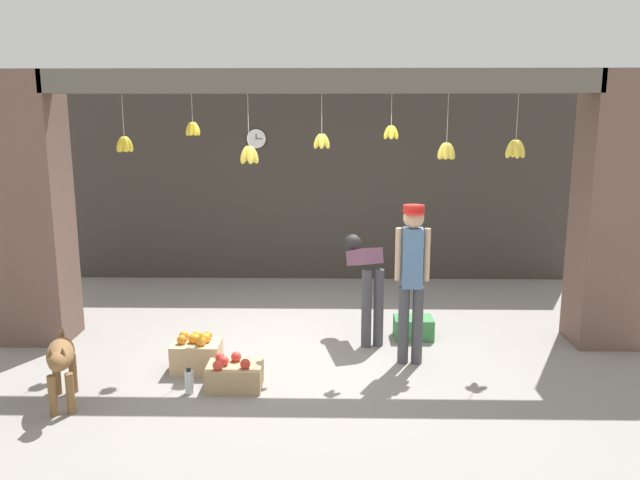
% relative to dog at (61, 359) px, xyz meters
% --- Properties ---
extents(ground_plane, '(60.00, 60.00, 0.00)m').
position_rel_dog_xyz_m(ground_plane, '(2.20, 1.35, -0.42)').
color(ground_plane, gray).
extents(shop_back_wall, '(7.58, 0.12, 2.95)m').
position_rel_dog_xyz_m(shop_back_wall, '(2.20, 4.41, 1.05)').
color(shop_back_wall, '#38332D').
rests_on(shop_back_wall, ground_plane).
extents(shop_pillar_left, '(0.70, 0.60, 2.95)m').
position_rel_dog_xyz_m(shop_pillar_left, '(-0.93, 1.65, 1.05)').
color(shop_pillar_left, brown).
rests_on(shop_pillar_left, ground_plane).
extents(shop_pillar_right, '(0.70, 0.60, 2.95)m').
position_rel_dog_xyz_m(shop_pillar_right, '(5.34, 1.65, 1.05)').
color(shop_pillar_right, brown).
rests_on(shop_pillar_right, ground_plane).
extents(storefront_awning, '(5.68, 0.29, 0.97)m').
position_rel_dog_xyz_m(storefront_awning, '(2.21, 1.47, 2.35)').
color(storefront_awning, '#5B564C').
extents(dog, '(0.42, 0.82, 0.63)m').
position_rel_dog_xyz_m(dog, '(0.00, 0.00, 0.00)').
color(dog, brown).
rests_on(dog, ground_plane).
extents(shopkeeper, '(0.34, 0.27, 1.63)m').
position_rel_dog_xyz_m(shopkeeper, '(3.13, 1.00, 0.53)').
color(shopkeeper, '#424247').
rests_on(shopkeeper, ground_plane).
extents(worker_stooping, '(0.43, 0.84, 1.12)m').
position_rel_dog_xyz_m(worker_stooping, '(2.71, 1.71, 0.33)').
color(worker_stooping, '#424247').
rests_on(worker_stooping, ground_plane).
extents(fruit_crate_oranges, '(0.47, 0.34, 0.38)m').
position_rel_dog_xyz_m(fruit_crate_oranges, '(1.00, 0.78, -0.25)').
color(fruit_crate_oranges, tan).
rests_on(fruit_crate_oranges, ground_plane).
extents(fruit_crate_apples, '(0.51, 0.35, 0.31)m').
position_rel_dog_xyz_m(fruit_crate_apples, '(1.43, 0.38, -0.30)').
color(fruit_crate_apples, tan).
rests_on(fruit_crate_apples, ground_plane).
extents(produce_box_green, '(0.43, 0.32, 0.24)m').
position_rel_dog_xyz_m(produce_box_green, '(3.27, 1.74, -0.30)').
color(produce_box_green, '#387A42').
rests_on(produce_box_green, ground_plane).
extents(water_bottle, '(0.08, 0.08, 0.24)m').
position_rel_dog_xyz_m(water_bottle, '(1.04, 0.25, -0.31)').
color(water_bottle, silver).
rests_on(water_bottle, ground_plane).
extents(wall_clock, '(0.30, 0.03, 0.30)m').
position_rel_dog_xyz_m(wall_clock, '(1.21, 4.33, 1.72)').
color(wall_clock, black).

